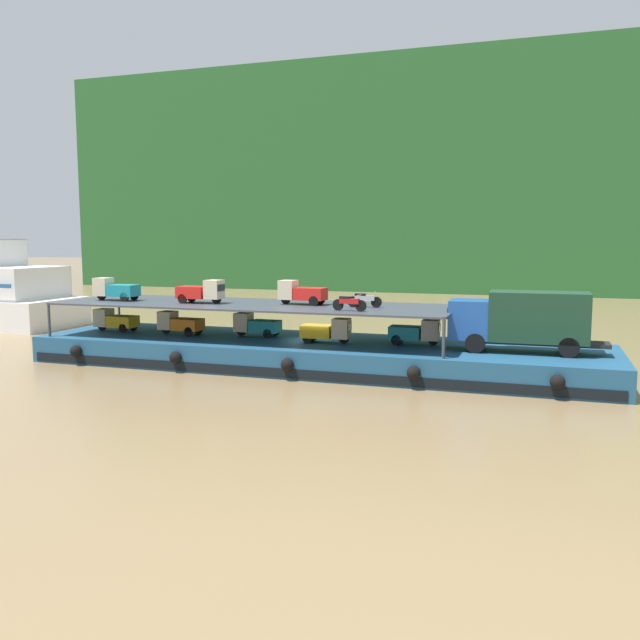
{
  "coord_description": "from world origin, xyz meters",
  "views": [
    {
      "loc": [
        12.26,
        -35.15,
        7.15
      ],
      "look_at": [
        0.38,
        0.0,
        2.7
      ],
      "focal_mm": 37.19,
      "sensor_mm": 36.0,
      "label": 1
    }
  ],
  "objects_px": {
    "mini_truck_upper_mid": "(201,291)",
    "motorcycle_upper_centre": "(364,300)",
    "mini_truck_upper_stern": "(115,289)",
    "mini_truck_lower_stern": "(115,320)",
    "mini_truck_upper_fore": "(301,293)",
    "motorcycle_upper_port": "(349,303)",
    "covered_lorry": "(522,319)",
    "mini_truck_lower_mid": "(256,325)",
    "mini_truck_lower_aft": "(180,323)",
    "mini_truck_lower_bow": "(415,332)",
    "mini_truck_lower_fore": "(327,330)",
    "cargo_barge": "(314,354)"
  },
  "relations": [
    {
      "from": "mini_truck_lower_fore",
      "to": "mini_truck_lower_aft",
      "type": "bearing_deg",
      "value": 178.18
    },
    {
      "from": "mini_truck_upper_stern",
      "to": "mini_truck_lower_fore",
      "type": "bearing_deg",
      "value": 1.36
    },
    {
      "from": "mini_truck_lower_stern",
      "to": "mini_truck_upper_mid",
      "type": "relative_size",
      "value": 1.0
    },
    {
      "from": "mini_truck_lower_bow",
      "to": "mini_truck_upper_fore",
      "type": "height_order",
      "value": "mini_truck_upper_fore"
    },
    {
      "from": "motorcycle_upper_centre",
      "to": "mini_truck_lower_stern",
      "type": "bearing_deg",
      "value": -179.42
    },
    {
      "from": "mini_truck_lower_fore",
      "to": "mini_truck_upper_fore",
      "type": "xyz_separation_m",
      "value": [
        -1.84,
        0.9,
        2.0
      ]
    },
    {
      "from": "covered_lorry",
      "to": "mini_truck_lower_aft",
      "type": "bearing_deg",
      "value": 179.67
    },
    {
      "from": "cargo_barge",
      "to": "motorcycle_upper_centre",
      "type": "height_order",
      "value": "motorcycle_upper_centre"
    },
    {
      "from": "mini_truck_upper_stern",
      "to": "motorcycle_upper_port",
      "type": "xyz_separation_m",
      "value": [
        15.31,
        -1.32,
        -0.26
      ]
    },
    {
      "from": "mini_truck_upper_stern",
      "to": "cargo_barge",
      "type": "bearing_deg",
      "value": 3.41
    },
    {
      "from": "mini_truck_upper_fore",
      "to": "motorcycle_upper_port",
      "type": "xyz_separation_m",
      "value": [
        3.58,
        -2.54,
        -0.26
      ]
    },
    {
      "from": "mini_truck_lower_mid",
      "to": "mini_truck_upper_stern",
      "type": "bearing_deg",
      "value": -171.73
    },
    {
      "from": "mini_truck_lower_aft",
      "to": "motorcycle_upper_port",
      "type": "height_order",
      "value": "motorcycle_upper_port"
    },
    {
      "from": "mini_truck_upper_fore",
      "to": "motorcycle_upper_port",
      "type": "bearing_deg",
      "value": -35.3
    },
    {
      "from": "mini_truck_lower_mid",
      "to": "mini_truck_upper_fore",
      "type": "distance_m",
      "value": 3.51
    },
    {
      "from": "mini_truck_lower_fore",
      "to": "motorcycle_upper_port",
      "type": "height_order",
      "value": "motorcycle_upper_port"
    },
    {
      "from": "mini_truck_upper_fore",
      "to": "motorcycle_upper_centre",
      "type": "xyz_separation_m",
      "value": [
        3.85,
        -0.44,
        -0.26
      ]
    },
    {
      "from": "mini_truck_lower_stern",
      "to": "mini_truck_lower_aft",
      "type": "distance_m",
      "value": 4.61
    },
    {
      "from": "mini_truck_upper_fore",
      "to": "mini_truck_lower_bow",
      "type": "bearing_deg",
      "value": 0.73
    },
    {
      "from": "motorcycle_upper_centre",
      "to": "covered_lorry",
      "type": "bearing_deg",
      "value": -1.84
    },
    {
      "from": "mini_truck_upper_fore",
      "to": "motorcycle_upper_port",
      "type": "distance_m",
      "value": 4.4
    },
    {
      "from": "motorcycle_upper_port",
      "to": "motorcycle_upper_centre",
      "type": "height_order",
      "value": "same"
    },
    {
      "from": "mini_truck_lower_stern",
      "to": "mini_truck_lower_bow",
      "type": "height_order",
      "value": "same"
    },
    {
      "from": "mini_truck_lower_bow",
      "to": "mini_truck_upper_stern",
      "type": "distance_m",
      "value": 18.5
    },
    {
      "from": "mini_truck_upper_stern",
      "to": "mini_truck_upper_fore",
      "type": "xyz_separation_m",
      "value": [
        11.73,
        1.22,
        0.0
      ]
    },
    {
      "from": "mini_truck_upper_mid",
      "to": "motorcycle_upper_centre",
      "type": "bearing_deg",
      "value": 3.93
    },
    {
      "from": "mini_truck_lower_aft",
      "to": "mini_truck_upper_mid",
      "type": "relative_size",
      "value": 1.01
    },
    {
      "from": "mini_truck_lower_stern",
      "to": "covered_lorry",
      "type": "bearing_deg",
      "value": -0.24
    },
    {
      "from": "mini_truck_upper_stern",
      "to": "mini_truck_upper_fore",
      "type": "distance_m",
      "value": 11.79
    },
    {
      "from": "mini_truck_upper_stern",
      "to": "motorcycle_upper_centre",
      "type": "xyz_separation_m",
      "value": [
        15.58,
        0.78,
        -0.26
      ]
    },
    {
      "from": "cargo_barge",
      "to": "motorcycle_upper_centre",
      "type": "distance_m",
      "value": 4.35
    },
    {
      "from": "cargo_barge",
      "to": "motorcycle_upper_port",
      "type": "height_order",
      "value": "motorcycle_upper_port"
    },
    {
      "from": "mini_truck_lower_bow",
      "to": "covered_lorry",
      "type": "bearing_deg",
      "value": -8.09
    },
    {
      "from": "mini_truck_lower_aft",
      "to": "mini_truck_lower_fore",
      "type": "bearing_deg",
      "value": -1.82
    },
    {
      "from": "covered_lorry",
      "to": "mini_truck_upper_stern",
      "type": "distance_m",
      "value": 23.96
    },
    {
      "from": "mini_truck_lower_mid",
      "to": "motorcycle_upper_centre",
      "type": "xyz_separation_m",
      "value": [
        6.73,
        -0.51,
        1.74
      ]
    },
    {
      "from": "cargo_barge",
      "to": "motorcycle_upper_port",
      "type": "relative_size",
      "value": 17.19
    },
    {
      "from": "mini_truck_lower_mid",
      "to": "motorcycle_upper_centre",
      "type": "relative_size",
      "value": 1.45
    },
    {
      "from": "mini_truck_lower_aft",
      "to": "mini_truck_lower_bow",
      "type": "relative_size",
      "value": 1.01
    },
    {
      "from": "mini_truck_upper_stern",
      "to": "mini_truck_lower_stern",
      "type": "bearing_deg",
      "value": 131.61
    },
    {
      "from": "mini_truck_lower_bow",
      "to": "mini_truck_upper_fore",
      "type": "bearing_deg",
      "value": -179.27
    },
    {
      "from": "mini_truck_upper_fore",
      "to": "mini_truck_upper_stern",
      "type": "bearing_deg",
      "value": -174.06
    },
    {
      "from": "mini_truck_lower_bow",
      "to": "motorcycle_upper_centre",
      "type": "relative_size",
      "value": 1.45
    },
    {
      "from": "covered_lorry",
      "to": "motorcycle_upper_port",
      "type": "height_order",
      "value": "covered_lorry"
    },
    {
      "from": "mini_truck_lower_stern",
      "to": "mini_truck_lower_aft",
      "type": "xyz_separation_m",
      "value": [
        4.61,
        0.01,
        0.0
      ]
    },
    {
      "from": "mini_truck_lower_aft",
      "to": "motorcycle_upper_centre",
      "type": "distance_m",
      "value": 11.65
    },
    {
      "from": "cargo_barge",
      "to": "covered_lorry",
      "type": "distance_m",
      "value": 11.58
    },
    {
      "from": "motorcycle_upper_centre",
      "to": "mini_truck_upper_fore",
      "type": "bearing_deg",
      "value": 173.45
    },
    {
      "from": "covered_lorry",
      "to": "mini_truck_upper_fore",
      "type": "height_order",
      "value": "mini_truck_upper_fore"
    },
    {
      "from": "mini_truck_lower_aft",
      "to": "motorcycle_upper_centre",
      "type": "xyz_separation_m",
      "value": [
        11.52,
        0.15,
        1.74
      ]
    }
  ]
}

